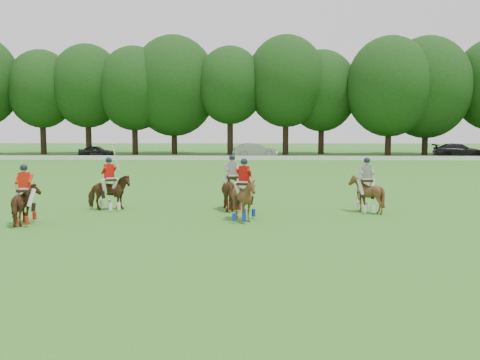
{
  "coord_description": "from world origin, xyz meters",
  "views": [
    {
      "loc": [
        2.65,
        -16.23,
        3.48
      ],
      "look_at": [
        2.17,
        4.2,
        1.4
      ],
      "focal_mm": 40.0,
      "sensor_mm": 36.0,
      "label": 1
    }
  ],
  "objects_px": {
    "polo_red_a": "(25,203)",
    "polo_red_b": "(110,192)",
    "car_left": "(96,151)",
    "polo_red_c": "(244,199)",
    "car_mid": "(255,150)",
    "car_right": "(458,151)",
    "polo_stripe_b": "(366,193)",
    "polo_stripe_a": "(232,190)",
    "polo_ball": "(234,218)"
  },
  "relations": [
    {
      "from": "polo_red_a",
      "to": "polo_red_b",
      "type": "relative_size",
      "value": 0.78
    },
    {
      "from": "car_left",
      "to": "polo_red_c",
      "type": "distance_m",
      "value": 42.87
    },
    {
      "from": "car_mid",
      "to": "polo_red_a",
      "type": "bearing_deg",
      "value": 156.72
    },
    {
      "from": "car_left",
      "to": "polo_red_a",
      "type": "bearing_deg",
      "value": -170.32
    },
    {
      "from": "car_right",
      "to": "polo_red_c",
      "type": "bearing_deg",
      "value": 154.4
    },
    {
      "from": "polo_red_b",
      "to": "polo_stripe_b",
      "type": "distance_m",
      "value": 10.49
    },
    {
      "from": "polo_red_a",
      "to": "polo_stripe_b",
      "type": "xyz_separation_m",
      "value": [
        12.6,
        2.95,
        0.03
      ]
    },
    {
      "from": "car_right",
      "to": "car_mid",
      "type": "bearing_deg",
      "value": 94.45
    },
    {
      "from": "polo_red_a",
      "to": "polo_red_c",
      "type": "bearing_deg",
      "value": 6.58
    },
    {
      "from": "polo_red_b",
      "to": "polo_red_c",
      "type": "distance_m",
      "value": 6.09
    },
    {
      "from": "car_mid",
      "to": "car_right",
      "type": "distance_m",
      "value": 22.17
    },
    {
      "from": "car_mid",
      "to": "polo_red_c",
      "type": "bearing_deg",
      "value": 167.53
    },
    {
      "from": "polo_stripe_a",
      "to": "polo_ball",
      "type": "relative_size",
      "value": 25.42
    },
    {
      "from": "car_left",
      "to": "polo_stripe_b",
      "type": "xyz_separation_m",
      "value": [
        21.86,
        -37.3,
        0.13
      ]
    },
    {
      "from": "polo_red_a",
      "to": "car_mid",
      "type": "bearing_deg",
      "value": 78.33
    },
    {
      "from": "car_mid",
      "to": "polo_ball",
      "type": "height_order",
      "value": "car_mid"
    },
    {
      "from": "car_right",
      "to": "polo_ball",
      "type": "relative_size",
      "value": 59.3
    },
    {
      "from": "polo_stripe_a",
      "to": "car_right",
      "type": "bearing_deg",
      "value": 57.64
    },
    {
      "from": "polo_red_b",
      "to": "polo_ball",
      "type": "bearing_deg",
      "value": -21.6
    },
    {
      "from": "polo_red_c",
      "to": "polo_stripe_a",
      "type": "bearing_deg",
      "value": 101.69
    },
    {
      "from": "polo_red_a",
      "to": "polo_ball",
      "type": "bearing_deg",
      "value": 9.37
    },
    {
      "from": "car_left",
      "to": "polo_ball",
      "type": "distance_m",
      "value": 42.43
    },
    {
      "from": "car_mid",
      "to": "polo_ball",
      "type": "relative_size",
      "value": 52.98
    },
    {
      "from": "car_mid",
      "to": "polo_red_b",
      "type": "height_order",
      "value": "polo_red_b"
    },
    {
      "from": "car_left",
      "to": "polo_stripe_a",
      "type": "distance_m",
      "value": 40.28
    },
    {
      "from": "car_mid",
      "to": "polo_red_a",
      "type": "distance_m",
      "value": 41.1
    },
    {
      "from": "polo_stripe_b",
      "to": "polo_stripe_a",
      "type": "bearing_deg",
      "value": 174.42
    },
    {
      "from": "car_mid",
      "to": "polo_red_a",
      "type": "xyz_separation_m",
      "value": [
        -8.31,
        -40.25,
        -0.03
      ]
    },
    {
      "from": "car_mid",
      "to": "polo_stripe_b",
      "type": "distance_m",
      "value": 37.55
    },
    {
      "from": "car_left",
      "to": "polo_red_b",
      "type": "bearing_deg",
      "value": -166.17
    },
    {
      "from": "car_right",
      "to": "polo_red_c",
      "type": "relative_size",
      "value": 2.32
    },
    {
      "from": "polo_red_c",
      "to": "polo_ball",
      "type": "relative_size",
      "value": 25.51
    },
    {
      "from": "car_left",
      "to": "car_right",
      "type": "distance_m",
      "value": 39.74
    },
    {
      "from": "car_right",
      "to": "polo_red_b",
      "type": "bearing_deg",
      "value": 146.96
    },
    {
      "from": "polo_red_c",
      "to": "polo_ball",
      "type": "xyz_separation_m",
      "value": [
        -0.38,
        0.32,
        -0.78
      ]
    },
    {
      "from": "car_left",
      "to": "polo_red_b",
      "type": "distance_m",
      "value": 38.69
    },
    {
      "from": "polo_red_a",
      "to": "polo_red_b",
      "type": "bearing_deg",
      "value": 57.09
    },
    {
      "from": "car_mid",
      "to": "polo_red_c",
      "type": "xyz_separation_m",
      "value": [
        -0.59,
        -39.36,
        0.04
      ]
    },
    {
      "from": "polo_red_a",
      "to": "car_left",
      "type": "bearing_deg",
      "value": 102.95
    },
    {
      "from": "car_left",
      "to": "car_mid",
      "type": "bearing_deg",
      "value": -93.27
    },
    {
      "from": "polo_red_c",
      "to": "polo_stripe_a",
      "type": "xyz_separation_m",
      "value": [
        -0.54,
        2.59,
        0.0
      ]
    },
    {
      "from": "polo_ball",
      "to": "polo_stripe_a",
      "type": "bearing_deg",
      "value": 93.87
    },
    {
      "from": "polo_red_b",
      "to": "polo_red_c",
      "type": "relative_size",
      "value": 1.19
    },
    {
      "from": "car_left",
      "to": "car_mid",
      "type": "xyz_separation_m",
      "value": [
        17.57,
        0.0,
        0.13
      ]
    },
    {
      "from": "polo_red_a",
      "to": "polo_stripe_b",
      "type": "bearing_deg",
      "value": 13.17
    },
    {
      "from": "polo_red_c",
      "to": "car_right",
      "type": "bearing_deg",
      "value": 59.96
    },
    {
      "from": "polo_red_a",
      "to": "car_right",
      "type": "bearing_deg",
      "value": 52.86
    },
    {
      "from": "polo_stripe_a",
      "to": "polo_stripe_b",
      "type": "xyz_separation_m",
      "value": [
        5.42,
        -0.53,
        -0.04
      ]
    },
    {
      "from": "car_right",
      "to": "polo_red_a",
      "type": "distance_m",
      "value": 50.49
    },
    {
      "from": "polo_red_c",
      "to": "polo_stripe_b",
      "type": "relative_size",
      "value": 1.04
    }
  ]
}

